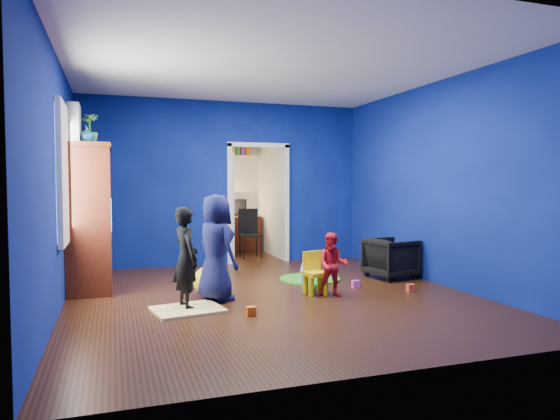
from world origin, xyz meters
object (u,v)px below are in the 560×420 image
object	(u,v)px
tv_armoire	(90,218)
folding_chair	(250,234)
crt_tv	(93,215)
armchair	(391,258)
study_desk	(239,234)
hopper_ball	(209,281)
play_mat	(310,279)
kid_chair	(316,275)
child_black	(186,258)
child_navy	(216,248)
vase	(87,135)
toddler_red	(333,265)

from	to	relation	value
tv_armoire	folding_chair	distance (m)	3.57
crt_tv	tv_armoire	bearing A→B (deg)	180.00
armchair	study_desk	bearing A→B (deg)	12.26
tv_armoire	hopper_ball	size ratio (longest dim) A/B	5.00
hopper_ball	play_mat	bearing A→B (deg)	20.84
hopper_ball	kid_chair	distance (m)	1.38
play_mat	study_desk	world-z (taller)	study_desk
folding_chair	armchair	bearing A→B (deg)	-60.70
child_black	tv_armoire	bearing A→B (deg)	22.42
child_black	crt_tv	xyz separation A→B (m)	(-1.05, 1.45, 0.43)
crt_tv	play_mat	xyz separation A→B (m)	(3.05, -0.27, -1.01)
armchair	child_black	xyz separation A→B (m)	(-3.23, -0.91, 0.28)
hopper_ball	kid_chair	world-z (taller)	kid_chair
crt_tv	play_mat	world-z (taller)	crt_tv
armchair	child_navy	size ratio (longest dim) A/B	0.51
armchair	vase	distance (m)	4.67
armchair	toddler_red	distance (m)	1.64
child_black	tv_armoire	world-z (taller)	tv_armoire
hopper_ball	play_mat	world-z (taller)	hopper_ball
folding_chair	vase	bearing A→B (deg)	-139.20
hopper_ball	crt_tv	bearing A→B (deg)	147.47
child_navy	study_desk	world-z (taller)	child_navy
child_black	kid_chair	bearing A→B (deg)	-96.67
armchair	hopper_ball	xyz separation A→B (m)	(-2.87, -0.36, -0.11)
toddler_red	vase	world-z (taller)	vase
child_navy	vase	xyz separation A→B (m)	(-1.50, 0.85, 1.41)
child_black	crt_tv	bearing A→B (deg)	21.40
study_desk	child_black	bearing A→B (deg)	-110.90
hopper_ball	study_desk	xyz separation A→B (m)	(1.37, 3.99, 0.18)
play_mat	crt_tv	bearing A→B (deg)	174.95
child_black	vase	xyz separation A→B (m)	(-1.09, 1.15, 1.47)
armchair	kid_chair	distance (m)	1.67
toddler_red	folding_chair	distance (m)	3.55
play_mat	kid_chair	bearing A→B (deg)	-107.82
armchair	toddler_red	bearing A→B (deg)	112.23
folding_chair	hopper_ball	bearing A→B (deg)	-114.39
armchair	toddler_red	world-z (taller)	toddler_red
armchair	vase	world-z (taller)	vase
child_black	hopper_ball	world-z (taller)	child_black
vase	study_desk	distance (m)	4.72
child_navy	play_mat	size ratio (longest dim) A/B	1.44
toddler_red	vase	size ratio (longest dim) A/B	4.01
child_black	hopper_ball	size ratio (longest dim) A/B	3.00
child_black	study_desk	bearing A→B (deg)	-35.34
study_desk	toddler_red	bearing A→B (deg)	-88.49
crt_tv	kid_chair	world-z (taller)	crt_tv
child_navy	study_desk	bearing A→B (deg)	-41.12
hopper_ball	study_desk	world-z (taller)	study_desk
kid_chair	folding_chair	xyz separation A→B (m)	(0.03, 3.35, 0.21)
vase	crt_tv	size ratio (longest dim) A/B	0.29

